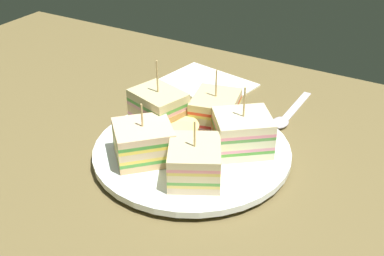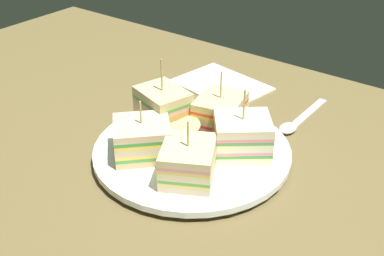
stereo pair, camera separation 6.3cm
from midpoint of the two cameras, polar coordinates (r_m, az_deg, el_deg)
name	(u,v)px [view 1 (the left image)]	position (r cm, az deg, el deg)	size (l,w,h in cm)	color
ground_plane	(192,163)	(65.62, -2.74, -4.18)	(129.17, 71.85, 1.80)	brown
plate	(192,151)	(64.58, -2.78, -2.84)	(26.09, 26.09, 1.57)	white
sandwich_wedge_0	(242,133)	(62.59, 3.04, -0.68)	(9.46, 9.33, 9.02)	beige
sandwich_wedge_1	(213,111)	(67.88, -0.18, 1.95)	(7.46, 8.29, 8.62)	beige
sandwich_wedge_2	(159,111)	(67.01, -6.58, 1.89)	(8.34, 7.19, 10.39)	#E1B48D
sandwich_wedge_3	(144,142)	(61.69, -8.56, -1.73)	(9.51, 9.52, 7.73)	#DFB47E
sandwich_wedge_4	(195,162)	(57.65, -2.81, -4.07)	(8.69, 9.11, 7.77)	beige
chip_pile	(181,134)	(63.85, -4.13, -0.76)	(6.96, 7.23, 3.31)	#E2C86B
spoon	(285,118)	(74.11, 8.46, 1.14)	(2.48, 14.08, 1.00)	silver
napkin	(206,83)	(84.35, -0.43, 5.25)	(14.95, 11.09, 0.50)	white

